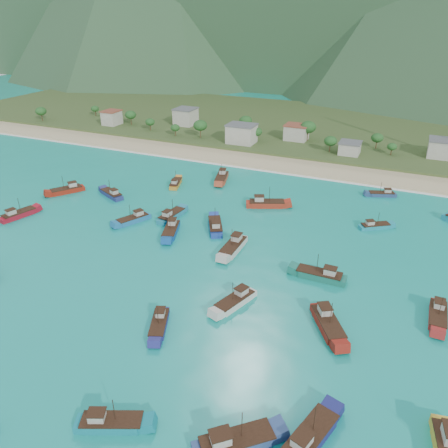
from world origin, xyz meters
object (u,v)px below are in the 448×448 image
at_px(boat_5, 438,316).
at_px(boat_31, 222,178).
at_px(boat_3, 67,190).
at_px(boat_10, 382,194).
at_px(boat_29, 375,227).
at_px(boat_19, 266,204).
at_px(boat_15, 18,215).
at_px(boat_18, 133,220).
at_px(boat_11, 171,216).
at_px(boat_17, 320,276).
at_px(boat_16, 159,324).
at_px(boat_30, 309,439).
at_px(boat_8, 111,424).
at_px(boat_22, 328,324).
at_px(boat_14, 233,247).
at_px(boat_27, 171,231).
at_px(boat_12, 235,301).
at_px(boat_2, 235,443).
at_px(boat_6, 176,184).
at_px(boat_23, 215,227).
at_px(boat_28, 112,195).

distance_m(boat_5, boat_31, 84.87).
xyz_separation_m(boat_3, boat_10, (92.40, 37.36, -0.22)).
bearing_deg(boat_29, boat_3, -115.71).
height_order(boat_19, boat_31, boat_19).
distance_m(boat_15, boat_18, 33.05).
height_order(boat_11, boat_17, boat_17).
xyz_separation_m(boat_10, boat_18, (-60.84, -46.79, 0.14)).
distance_m(boat_16, boat_30, 33.53).
xyz_separation_m(boat_8, boat_16, (-5.00, 21.23, -0.07)).
bearing_deg(boat_19, boat_22, 7.77).
bearing_deg(boat_16, boat_10, -132.84).
bearing_deg(boat_14, boat_11, -22.44).
xyz_separation_m(boat_27, boat_29, (48.48, 24.32, -0.22)).
height_order(boat_12, boat_15, boat_12).
bearing_deg(boat_22, boat_11, -61.91).
bearing_deg(boat_14, boat_2, 113.25).
xyz_separation_m(boat_8, boat_27, (-21.78, 54.83, 0.09)).
height_order(boat_6, boat_10, boat_6).
bearing_deg(boat_2, boat_8, -118.05).
xyz_separation_m(boat_12, boat_27, (-27.00, 21.61, 0.04)).
distance_m(boat_2, boat_23, 64.53).
xyz_separation_m(boat_3, boat_18, (31.56, -9.43, -0.08)).
bearing_deg(boat_14, boat_6, -42.95).
relative_size(boat_3, boat_27, 0.96).
height_order(boat_16, boat_23, boat_23).
xyz_separation_m(boat_16, boat_18, (-29.75, 35.32, 0.09)).
bearing_deg(boat_22, boat_31, -83.30).
bearing_deg(boat_30, boat_19, 130.26).
height_order(boat_14, boat_19, boat_19).
height_order(boat_5, boat_11, boat_11).
distance_m(boat_12, boat_15, 72.47).
bearing_deg(boat_19, boat_30, 0.18).
xyz_separation_m(boat_15, boat_23, (53.95, 15.46, 0.06)).
height_order(boat_19, boat_28, boat_19).
xyz_separation_m(boat_3, boat_27, (44.52, -11.15, -0.01)).
distance_m(boat_6, boat_23, 34.87).
relative_size(boat_15, boat_28, 1.04).
bearing_deg(boat_28, boat_2, -108.48).
distance_m(boat_23, boat_28, 39.82).
xyz_separation_m(boat_3, boat_31, (40.78, 29.84, 0.07)).
height_order(boat_2, boat_16, boat_2).
bearing_deg(boat_15, boat_22, 7.25).
bearing_deg(boat_3, boat_12, -170.72).
bearing_deg(boat_27, boat_10, -153.55).
distance_m(boat_22, boat_23, 45.31).
distance_m(boat_22, boat_27, 50.01).
xyz_separation_m(boat_16, boat_19, (0.43, 59.76, 0.26)).
distance_m(boat_16, boat_23, 40.95).
xyz_separation_m(boat_8, boat_22, (23.46, 33.54, 0.16)).
xyz_separation_m(boat_16, boat_30, (31.09, -12.54, 0.24)).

